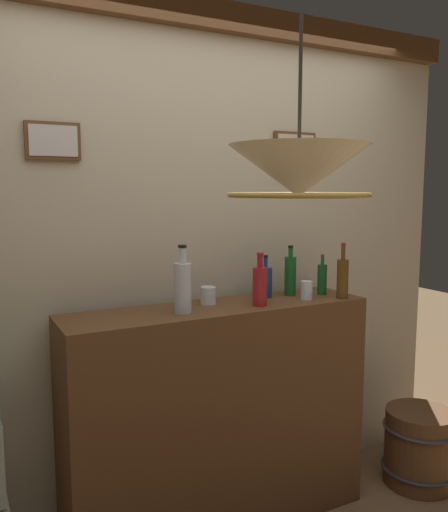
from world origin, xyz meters
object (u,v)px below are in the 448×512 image
liquor_bottle_sherry (265,282)px  glass_tumbler_rocks (208,295)px  liquor_bottle_brandy (290,275)px  liquor_bottle_tequila (322,279)px  liquor_bottle_vodka (343,277)px  liquor_bottle_scotch (183,286)px  wooden_barrel (419,447)px  pendant_lamp (299,173)px  glass_tumbler_highball (307,290)px  liquor_bottle_mezcal (260,285)px

liquor_bottle_sherry → glass_tumbler_rocks: 0.34m
liquor_bottle_brandy → glass_tumbler_rocks: liquor_bottle_brandy is taller
liquor_bottle_tequila → glass_tumbler_rocks: liquor_bottle_tequila is taller
liquor_bottle_vodka → liquor_bottle_tequila: (-0.03, 0.13, -0.02)m
liquor_bottle_scotch → wooden_barrel: liquor_bottle_scotch is taller
liquor_bottle_sherry → wooden_barrel: (0.87, -0.29, -0.99)m
liquor_bottle_scotch → liquor_bottle_tequila: size_ratio=1.44×
liquor_bottle_brandy → pendant_lamp: size_ratio=0.47×
liquor_bottle_brandy → glass_tumbler_highball: 0.14m
liquor_bottle_tequila → wooden_barrel: bearing=-20.7°
liquor_bottle_tequila → wooden_barrel: liquor_bottle_tequila is taller
glass_tumbler_rocks → glass_tumbler_highball: bearing=-15.4°
liquor_bottle_mezcal → liquor_bottle_brandy: size_ratio=0.98×
liquor_bottle_mezcal → glass_tumbler_highball: (0.29, 0.01, -0.05)m
liquor_bottle_mezcal → glass_tumbler_highball: size_ratio=2.73×
liquor_bottle_mezcal → liquor_bottle_brandy: bearing=27.4°
liquor_bottle_vodka → wooden_barrel: bearing=-9.0°
glass_tumbler_highball → liquor_bottle_sherry: bearing=138.1°
liquor_bottle_sherry → pendant_lamp: pendant_lamp is taller
liquor_bottle_vodka → glass_tumbler_rocks: (-0.68, 0.20, -0.07)m
wooden_barrel → liquor_bottle_brandy: bearing=159.0°
pendant_lamp → liquor_bottle_sherry: bearing=63.8°
liquor_bottle_sherry → glass_tumbler_highball: liquor_bottle_sherry is taller
glass_tumbler_highball → liquor_bottle_mezcal: bearing=-177.4°
liquor_bottle_mezcal → wooden_barrel: bearing=-7.5°
liquor_bottle_mezcal → glass_tumbler_rocks: bearing=143.9°
liquor_bottle_sherry → glass_tumbler_highball: size_ratio=2.33×
liquor_bottle_scotch → wooden_barrel: (1.38, -0.17, -1.03)m
glass_tumbler_rocks → glass_tumbler_highball: size_ratio=0.90×
liquor_bottle_brandy → liquor_bottle_tequila: (0.16, -0.06, -0.02)m
liquor_bottle_scotch → liquor_bottle_sherry: (0.52, 0.12, -0.04)m
liquor_bottle_mezcal → liquor_bottle_vodka: bearing=-5.9°
liquor_bottle_brandy → liquor_bottle_tequila: liquor_bottle_brandy is taller
glass_tumbler_rocks → liquor_bottle_scotch: bearing=-148.4°
glass_tumbler_highball → liquor_bottle_vodka: bearing=-18.9°
liquor_bottle_brandy → pendant_lamp: (-0.58, -0.87, 0.50)m
liquor_bottle_sherry → liquor_bottle_tequila: bearing=-14.0°
liquor_bottle_mezcal → liquor_bottle_tequila: 0.45m
liquor_bottle_mezcal → pendant_lamp: pendant_lamp is taller
liquor_bottle_tequila → pendant_lamp: size_ratio=0.38×
liquor_bottle_scotch → glass_tumbler_highball: liquor_bottle_scotch is taller
liquor_bottle_vodka → wooden_barrel: size_ratio=0.67×
liquor_bottle_brandy → liquor_bottle_sherry: size_ratio=1.20×
glass_tumbler_rocks → liquor_bottle_brandy: bearing=-0.7°
liquor_bottle_brandy → glass_tumbler_highball: size_ratio=2.79×
liquor_bottle_tequila → glass_tumbler_rocks: 0.65m
liquor_bottle_vodka → liquor_bottle_scotch: bearing=174.3°
wooden_barrel → liquor_bottle_scotch: bearing=173.1°
liquor_bottle_scotch → wooden_barrel: size_ratio=0.72×
liquor_bottle_mezcal → liquor_bottle_vodka: size_ratio=0.90×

